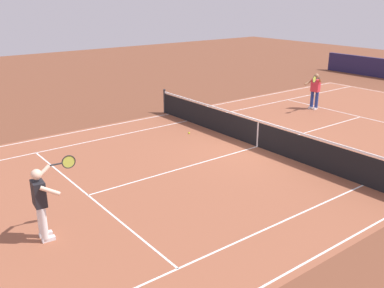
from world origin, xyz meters
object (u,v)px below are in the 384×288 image
(tennis_player_far, at_px, (315,89))
(tennis_ball, at_px, (189,133))
(tennis_net, at_px, (258,133))
(tennis_player_near, at_px, (41,200))

(tennis_player_far, relative_size, tennis_ball, 25.71)
(tennis_net, bearing_deg, tennis_player_far, -160.04)
(tennis_net, height_order, tennis_ball, tennis_net)
(tennis_player_near, bearing_deg, tennis_net, -169.84)
(tennis_net, relative_size, tennis_ball, 177.27)
(tennis_ball, bearing_deg, tennis_net, 111.07)
(tennis_player_near, bearing_deg, tennis_player_far, -165.59)
(tennis_player_far, xyz_separation_m, tennis_ball, (6.92, -0.49, -0.90))
(tennis_net, bearing_deg, tennis_player_near, 10.16)
(tennis_player_near, xyz_separation_m, tennis_player_far, (-13.95, -3.59, 0.00))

